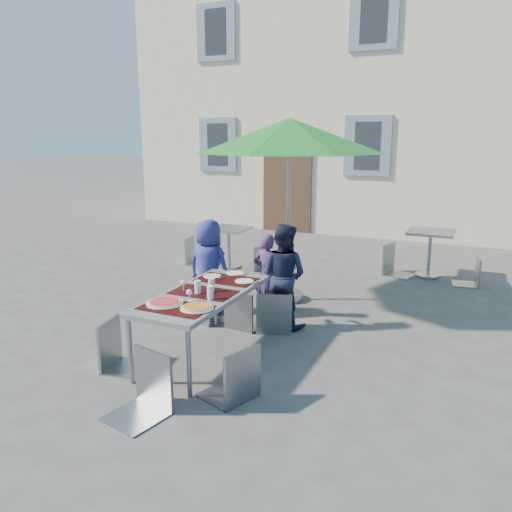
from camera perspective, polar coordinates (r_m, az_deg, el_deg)
The scene contains 23 objects.
ground at distance 5.75m, azimuth -4.94°, elevation -11.45°, with size 90.00×90.00×0.00m, color #454547.
building at distance 16.41m, azimuth 16.32°, elevation 21.55°, with size 13.60×8.20×11.10m.
dining_table at distance 5.54m, azimuth -6.03°, elevation -4.70°, with size 0.80×1.85×0.76m.
pizza_near_left at distance 5.19m, azimuth -10.40°, elevation -5.26°, with size 0.38×0.38×0.03m.
pizza_near_right at distance 5.01m, azimuth -6.78°, elevation -5.85°, with size 0.33×0.33×0.03m.
glassware at distance 5.41m, azimuth -6.15°, elevation -3.68°, with size 0.48×0.45×0.15m.
place_settings at distance 6.07m, azimuth -2.91°, elevation -2.38°, with size 0.71×0.49×0.01m.
child_0 at distance 6.96m, azimuth -5.42°, elevation -1.20°, with size 0.64×0.42×1.32m, color navy.
child_1 at distance 6.83m, azimuth 1.32°, elevation -2.17°, with size 0.42×0.28×1.15m, color #533266.
child_2 at distance 6.43m, azimuth 3.09°, elevation -2.23°, with size 0.66×0.38×1.35m, color #191D38.
chair_0 at distance 6.61m, azimuth -5.77°, elevation -3.50°, with size 0.50×0.50×0.85m.
chair_1 at distance 6.35m, azimuth -1.56°, elevation -3.50°, with size 0.47×0.48×0.96m.
chair_2 at distance 6.23m, azimuth 2.10°, elevation -3.55°, with size 0.58×0.59×1.00m.
chair_3 at distance 5.47m, azimuth -15.66°, elevation -6.55°, with size 0.53×0.52×1.01m.
chair_4 at distance 4.64m, azimuth -2.48°, elevation -9.65°, with size 0.58×0.57×1.01m.
chair_5 at distance 4.54m, azimuth -12.85°, elevation -10.17°, with size 0.55×0.56×1.06m.
patio_umbrella at distance 7.25m, azimuth 3.84°, elevation 13.43°, with size 2.73×2.73×2.68m.
cafe_table_0 at distance 9.36m, azimuth -3.12°, elevation 1.82°, with size 0.71×0.71×0.76m.
bg_chair_l_0 at distance 9.71m, azimuth -7.07°, elevation 2.50°, with size 0.51×0.50×0.99m.
bg_chair_r_0 at distance 9.20m, azimuth 0.22°, elevation 1.55°, with size 0.50×0.50×0.88m.
cafe_table_1 at distance 9.22m, azimuth 19.28°, elevation 1.32°, with size 0.77×0.77×0.82m.
bg_chair_l_1 at distance 9.18m, azimuth 15.65°, elevation 1.71°, with size 0.57×0.57×1.05m.
bg_chair_r_1 at distance 8.96m, azimuth 23.59°, elevation 0.14°, with size 0.45×0.45×0.89m.
Camera 1 is at (2.60, -4.52, 2.42)m, focal length 35.00 mm.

